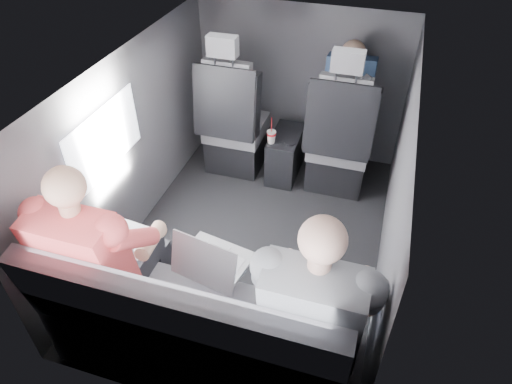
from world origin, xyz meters
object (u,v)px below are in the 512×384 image
(laptop_white, at_px, (119,238))
(passenger_rear_right, at_px, (316,307))
(front_seat_left, at_px, (234,129))
(soda_cup, at_px, (271,136))
(laptop_black, at_px, (331,287))
(passenger_rear_left, at_px, (103,255))
(front_seat_right, at_px, (339,146))
(rear_bench, at_px, (196,333))
(center_console, at_px, (285,154))
(passenger_front_right, at_px, (348,93))
(laptop_silver, at_px, (211,259))

(laptop_white, xyz_separation_m, passenger_rear_right, (1.14, -0.15, 0.02))
(front_seat_left, distance_m, soda_cup, 0.38)
(front_seat_left, relative_size, laptop_black, 2.82)
(soda_cup, xyz_separation_m, passenger_rear_left, (-0.46, -1.69, 0.19))
(front_seat_right, relative_size, rear_bench, 0.79)
(front_seat_left, height_order, center_console, front_seat_left)
(passenger_rear_right, bearing_deg, front_seat_left, 120.27)
(passenger_rear_left, height_order, passenger_front_right, passenger_rear_left)
(front_seat_left, distance_m, passenger_rear_right, 2.11)
(laptop_silver, distance_m, passenger_rear_left, 0.58)
(passenger_rear_left, relative_size, passenger_front_right, 1.73)
(passenger_rear_left, height_order, passenger_rear_right, passenger_rear_right)
(soda_cup, height_order, laptop_silver, laptop_silver)
(soda_cup, xyz_separation_m, passenger_rear_right, (0.69, -1.69, 0.20))
(laptop_silver, xyz_separation_m, laptop_black, (0.64, 0.01, -0.00))
(front_seat_right, height_order, passenger_rear_right, passenger_rear_right)
(laptop_black, bearing_deg, laptop_silver, -179.37)
(laptop_white, height_order, passenger_rear_right, passenger_rear_right)
(laptop_white, bearing_deg, center_console, 72.47)
(rear_bench, relative_size, passenger_rear_right, 1.23)
(soda_cup, height_order, laptop_black, laptop_black)
(laptop_white, distance_m, laptop_black, 1.19)
(rear_bench, distance_m, laptop_black, 0.77)
(soda_cup, bearing_deg, laptop_black, -64.31)
(laptop_black, distance_m, passenger_rear_right, 0.17)
(center_console, xyz_separation_m, laptop_white, (-0.54, -1.70, 0.43))
(passenger_rear_right, bearing_deg, passenger_front_right, 94.57)
(passenger_rear_right, bearing_deg, front_seat_right, 94.90)
(front_seat_left, height_order, rear_bench, front_seat_left)
(rear_bench, relative_size, passenger_front_right, 2.16)
(front_seat_left, relative_size, rear_bench, 0.79)
(center_console, relative_size, laptop_black, 1.07)
(center_console, distance_m, soda_cup, 0.31)
(center_console, height_order, passenger_front_right, passenger_front_right)
(front_seat_left, bearing_deg, passenger_front_right, 16.17)
(center_console, height_order, laptop_black, laptop_black)
(soda_cup, bearing_deg, center_console, 60.20)
(front_seat_right, relative_size, laptop_white, 3.53)
(front_seat_right, distance_m, laptop_white, 1.94)
(front_seat_right, xyz_separation_m, laptop_silver, (-0.44, -1.66, 0.24))
(front_seat_left, bearing_deg, passenger_rear_left, -92.96)
(front_seat_left, xyz_separation_m, front_seat_right, (0.90, 0.00, 0.00))
(front_seat_left, bearing_deg, laptop_white, -92.97)
(front_seat_right, height_order, center_console, front_seat_right)
(soda_cup, distance_m, passenger_rear_right, 1.84)
(front_seat_left, relative_size, center_console, 2.64)
(center_console, distance_m, laptop_silver, 1.75)
(laptop_silver, bearing_deg, front_seat_right, 75.24)
(front_seat_right, height_order, rear_bench, front_seat_right)
(front_seat_right, height_order, passenger_front_right, front_seat_right)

